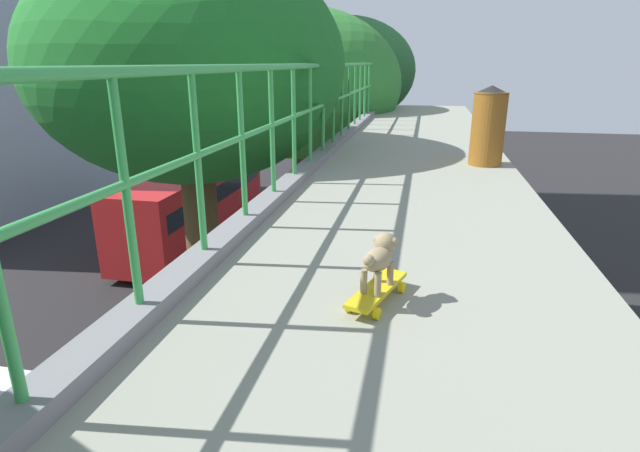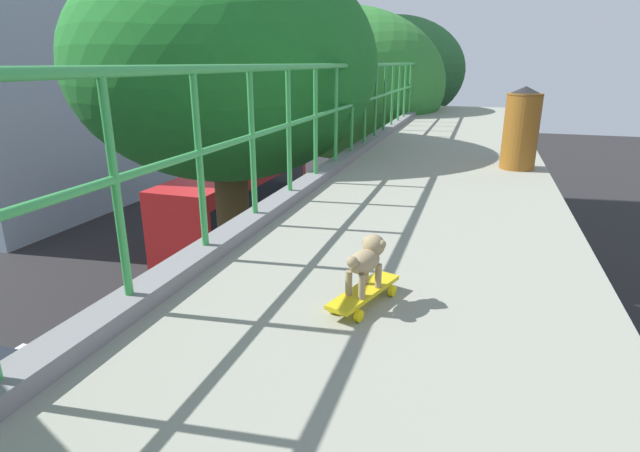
{
  "view_description": "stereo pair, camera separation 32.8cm",
  "coord_description": "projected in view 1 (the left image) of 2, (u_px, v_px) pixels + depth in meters",
  "views": [
    {
      "loc": [
        1.09,
        -0.86,
        7.52
      ],
      "look_at": [
        0.45,
        2.2,
        6.49
      ],
      "focal_mm": 28.02,
      "sensor_mm": 36.0,
      "label": 1
    },
    {
      "loc": [
        1.41,
        -0.77,
        7.52
      ],
      "look_at": [
        0.45,
        2.2,
        6.49
      ],
      "focal_mm": 28.02,
      "sensor_mm": 36.0,
      "label": 2
    }
  ],
  "objects": [
    {
      "name": "roadside_tree_farthest",
      "position": [
        346.0,
        72.0,
        21.52
      ],
      "size": [
        5.88,
        5.88,
        9.39
      ],
      "color": "brown",
      "rests_on": "ground"
    },
    {
      "name": "car_yellow_cab_fifth",
      "position": [
        158.0,
        361.0,
        12.04
      ],
      "size": [
        1.92,
        3.88,
        1.51
      ],
      "color": "yellow",
      "rests_on": "ground"
    },
    {
      "name": "roadside_tree_mid",
      "position": [
        190.0,
        73.0,
        7.32
      ],
      "size": [
        4.56,
        4.56,
        9.18
      ],
      "color": "brown",
      "rests_on": "ground"
    },
    {
      "name": "roadside_tree_far",
      "position": [
        301.0,
        86.0,
        13.97
      ],
      "size": [
        5.59,
        5.59,
        8.99
      ],
      "color": "#503723",
      "rests_on": "ground"
    },
    {
      "name": "litter_bin",
      "position": [
        488.0,
        125.0,
        6.18
      ],
      "size": [
        0.42,
        0.42,
        0.97
      ],
      "color": "brown",
      "rests_on": "overpass_deck"
    },
    {
      "name": "toy_skateboard",
      "position": [
        377.0,
        290.0,
        2.69
      ],
      "size": [
        0.3,
        0.56,
        0.09
      ],
      "color": "gold",
      "rests_on": "overpass_deck"
    },
    {
      "name": "small_dog",
      "position": [
        380.0,
        256.0,
        2.64
      ],
      "size": [
        0.19,
        0.32,
        0.29
      ],
      "color": "#94805C",
      "rests_on": "toy_skateboard"
    },
    {
      "name": "city_bus",
      "position": [
        195.0,
        200.0,
        21.59
      ],
      "size": [
        2.68,
        10.3,
        3.23
      ],
      "color": "red",
      "rests_on": "ground"
    }
  ]
}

